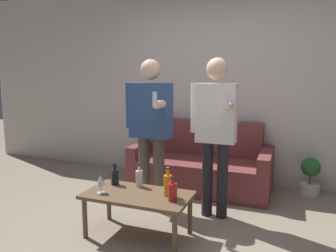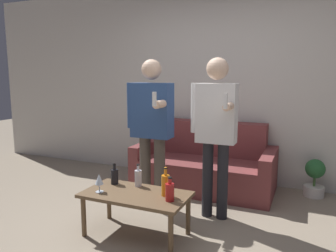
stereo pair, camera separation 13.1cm
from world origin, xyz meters
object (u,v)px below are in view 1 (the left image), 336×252
coffee_table (138,199)px  person_standing_right (216,125)px  bottle_orange (139,178)px  person_standing_left (150,123)px  couch (202,165)px

coffee_table → person_standing_right: 1.06m
coffee_table → bottle_orange: bearing=111.6°
person_standing_left → person_standing_right: (0.72, -0.01, 0.02)m
bottle_orange → person_standing_left: bearing=101.8°
person_standing_right → person_standing_left: bearing=178.9°
person_standing_left → coffee_table: bearing=-75.6°
couch → bottle_orange: couch is taller
coffee_table → bottle_orange: bottle_orange is taller
bottle_orange → person_standing_right: bearing=38.7°
couch → bottle_orange: bearing=-101.0°
coffee_table → bottle_orange: 0.23m
person_standing_left → person_standing_right: 0.72m
person_standing_right → couch: bearing=112.7°
person_standing_left → person_standing_right: size_ratio=1.00×
person_standing_right → bottle_orange: bearing=-141.3°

